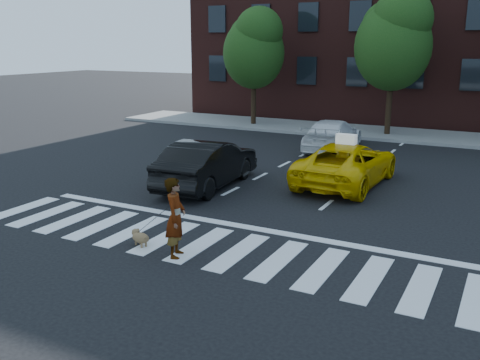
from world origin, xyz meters
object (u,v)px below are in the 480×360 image
at_px(tree_left, 254,45).
at_px(woman, 175,218).
at_px(taxi, 347,164).
at_px(white_suv, 332,135).
at_px(dog, 140,237).
at_px(black_sedan, 207,163).
at_px(tree_mid, 394,37).

distance_m(tree_left, woman, 19.43).
distance_m(taxi, white_suv, 5.81).
bearing_deg(white_suv, dog, 83.42).
bearing_deg(black_sedan, woman, 110.11).
bearing_deg(tree_mid, black_sedan, -104.02).
distance_m(tree_left, white_suv, 8.55).
relative_size(taxi, black_sedan, 1.07).
bearing_deg(dog, black_sedan, 126.77).
xyz_separation_m(tree_mid, taxi, (0.87, -10.00, -4.15)).
distance_m(black_sedan, white_suv, 7.95).
bearing_deg(black_sedan, taxi, -152.97).
relative_size(tree_mid, white_suv, 1.52).
height_order(tree_left, woman, tree_left).
bearing_deg(woman, tree_left, 0.43).
distance_m(black_sedan, woman, 5.96).
bearing_deg(tree_mid, tree_left, 180.00).
bearing_deg(taxi, white_suv, -64.81).
xyz_separation_m(black_sedan, dog, (1.33, -5.28, -0.56)).
bearing_deg(white_suv, black_sedan, 72.69).
bearing_deg(tree_mid, dog, -95.72).
height_order(taxi, white_suv, taxi).
bearing_deg(tree_mid, woman, -92.06).
height_order(taxi, dog, taxi).
xyz_separation_m(taxi, black_sedan, (-3.96, -2.41, 0.07)).
bearing_deg(black_sedan, dog, 99.83).
bearing_deg(white_suv, woman, 88.35).
height_order(tree_mid, taxi, tree_mid).
relative_size(tree_left, black_sedan, 1.38).
xyz_separation_m(tree_left, dog, (5.73, -17.69, -4.23)).
bearing_deg(tree_left, taxi, -50.07).
bearing_deg(taxi, tree_mid, -82.71).
bearing_deg(tree_left, black_sedan, -70.46).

